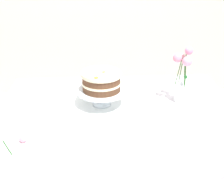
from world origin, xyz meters
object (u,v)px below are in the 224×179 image
at_px(layer_cake, 101,81).
at_px(flower_vase, 182,79).
at_px(fallen_rose, 22,139).
at_px(dining_table, 119,125).
at_px(cake_stand, 102,92).

bearing_deg(layer_cake, flower_vase, 2.94).
xyz_separation_m(flower_vase, fallen_rose, (-0.86, -0.38, -0.13)).
relative_size(layer_cake, flower_vase, 0.67).
relative_size(dining_table, layer_cake, 6.10).
xyz_separation_m(cake_stand, layer_cake, (0.00, -0.00, 0.07)).
bearing_deg(fallen_rose, cake_stand, 42.92).
bearing_deg(dining_table, flower_vase, 16.09).
bearing_deg(flower_vase, layer_cake, -177.06).
xyz_separation_m(dining_table, cake_stand, (-0.10, 0.08, 0.17)).
bearing_deg(layer_cake, cake_stand, 131.32).
bearing_deg(flower_vase, cake_stand, -177.07).
bearing_deg(layer_cake, dining_table, -41.13).
bearing_deg(cake_stand, layer_cake, -48.68).
bearing_deg(fallen_rose, flower_vase, 24.02).
relative_size(dining_table, fallen_rose, 11.51).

